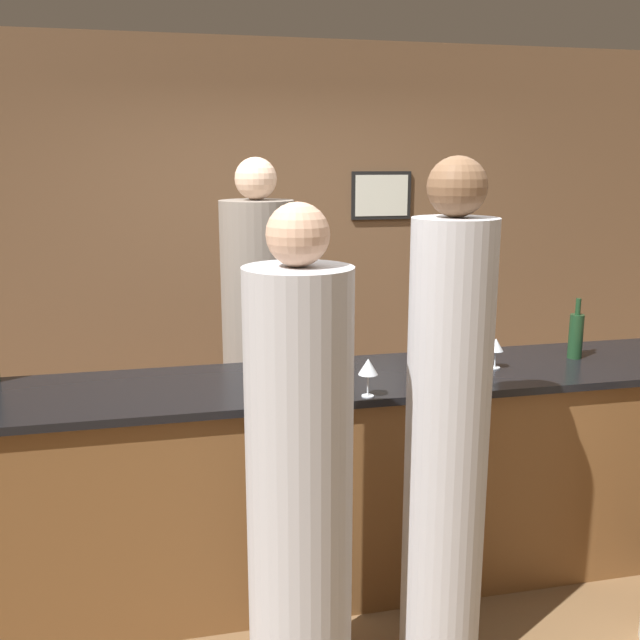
{
  "coord_description": "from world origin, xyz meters",
  "views": [
    {
      "loc": [
        -0.84,
        -3.03,
        2.0
      ],
      "look_at": [
        -0.14,
        0.1,
        1.28
      ],
      "focal_mm": 40.0,
      "sensor_mm": 36.0,
      "label": 1
    }
  ],
  "objects_px": {
    "guest_1": "(299,488)",
    "guest_0": "(446,443)",
    "bartender": "(259,358)",
    "wine_bottle_0": "(576,335)"
  },
  "relations": [
    {
      "from": "guest_1",
      "to": "guest_0",
      "type": "bearing_deg",
      "value": 7.19
    },
    {
      "from": "guest_1",
      "to": "wine_bottle_0",
      "type": "height_order",
      "value": "guest_1"
    },
    {
      "from": "bartender",
      "to": "guest_1",
      "type": "height_order",
      "value": "bartender"
    },
    {
      "from": "guest_1",
      "to": "wine_bottle_0",
      "type": "bearing_deg",
      "value": 27.18
    },
    {
      "from": "bartender",
      "to": "wine_bottle_0",
      "type": "distance_m",
      "value": 1.66
    },
    {
      "from": "bartender",
      "to": "guest_0",
      "type": "relative_size",
      "value": 1.0
    },
    {
      "from": "wine_bottle_0",
      "to": "bartender",
      "type": "bearing_deg",
      "value": 156.04
    },
    {
      "from": "guest_0",
      "to": "bartender",
      "type": "bearing_deg",
      "value": 110.36
    },
    {
      "from": "bartender",
      "to": "wine_bottle_0",
      "type": "xyz_separation_m",
      "value": [
        1.51,
        -0.67,
        0.21
      ]
    },
    {
      "from": "bartender",
      "to": "guest_0",
      "type": "xyz_separation_m",
      "value": [
        0.52,
        -1.4,
        0.02
      ]
    }
  ]
}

